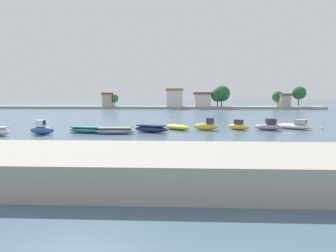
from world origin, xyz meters
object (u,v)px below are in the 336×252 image
mooring_buoy_0 (322,128)px  mooring_buoy_3 (40,146)px  moored_boat_9 (295,126)px  mooring_buoy_2 (280,142)px  moored_boat_1 (42,129)px  moored_boat_5 (177,127)px  moored_boat_7 (238,126)px  moored_boat_4 (151,129)px  moored_boat_2 (87,130)px  mooring_buoy_1 (162,142)px  moored_boat_8 (269,126)px  moored_boat_3 (115,131)px  moored_boat_6 (207,126)px

mooring_buoy_0 → mooring_buoy_3: size_ratio=1.23×
moored_boat_9 → mooring_buoy_2: bearing=-82.8°
moored_boat_1 → moored_boat_9: moored_boat_1 is taller
moored_boat_5 → moored_boat_7: (9.27, 0.18, 0.13)m
moored_boat_1 → moored_boat_9: 36.86m
moored_boat_4 → moored_boat_9: 22.19m
moored_boat_2 → moored_boat_4: moored_boat_4 is taller
mooring_buoy_1 → mooring_buoy_3: mooring_buoy_1 is taller
moored_boat_8 → mooring_buoy_1: (-15.33, -11.59, -0.47)m
mooring_buoy_2 → moored_boat_7: bearing=101.3°
moored_boat_3 → moored_boat_2: bearing=166.4°
mooring_buoy_1 → moored_boat_1: bearing=159.8°
mooring_buoy_1 → mooring_buoy_3: (-12.29, -2.51, -0.01)m
moored_boat_1 → moored_boat_6: size_ratio=0.91×
moored_boat_8 → mooring_buoy_2: (-2.37, -10.75, -0.46)m
moored_boat_1 → moored_boat_6: bearing=14.5°
moored_boat_2 → moored_boat_3: (4.26, -0.89, -0.00)m
moored_boat_5 → moored_boat_6: size_ratio=1.50×
mooring_buoy_1 → mooring_buoy_0: bearing=28.4°
moored_boat_2 → mooring_buoy_0: 35.27m
mooring_buoy_2 → moored_boat_1: bearing=169.9°
moored_boat_1 → moored_boat_7: 27.92m
moored_boat_7 → moored_boat_9: 8.96m
moored_boat_2 → moored_boat_7: 22.22m
moored_boat_2 → mooring_buoy_3: bearing=-86.0°
mooring_buoy_1 → moored_boat_6: bearing=61.6°
moored_boat_3 → moored_boat_8: moored_boat_8 is taller
moored_boat_5 → moored_boat_9: size_ratio=1.06×
moored_boat_5 → mooring_buoy_1: 11.59m
moored_boat_1 → moored_boat_7: (27.35, 5.58, -0.12)m
moored_boat_2 → moored_boat_3: bearing=-1.6°
moored_boat_2 → moored_boat_7: (21.92, 3.62, 0.15)m
moored_boat_2 → mooring_buoy_0: (34.93, 4.84, -0.22)m
moored_boat_6 → mooring_buoy_2: (7.03, -10.14, -0.50)m
moored_boat_3 → mooring_buoy_2: (19.83, -6.32, -0.24)m
moored_boat_4 → mooring_buoy_0: size_ratio=13.27×
moored_boat_3 → moored_boat_7: moored_boat_7 is taller
moored_boat_6 → moored_boat_8: 9.42m
moored_boat_7 → mooring_buoy_0: 13.07m
moored_boat_6 → moored_boat_9: (13.74, 1.91, -0.15)m
moored_boat_9 → mooring_buoy_1: 23.52m
mooring_buoy_2 → mooring_buoy_3: mooring_buoy_2 is taller
moored_boat_3 → mooring_buoy_2: 20.81m
moored_boat_2 → moored_boat_6: size_ratio=1.56×
moored_boat_3 → mooring_buoy_1: moored_boat_3 is taller
moored_boat_3 → mooring_buoy_1: bearing=-47.9°
moored_boat_9 → mooring_buoy_3: (-31.96, -15.40, -0.37)m
moored_boat_4 → mooring_buoy_0: moored_boat_4 is taller
moored_boat_2 → moored_boat_9: bearing=19.2°
moored_boat_8 → mooring_buoy_3: bearing=-149.7°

